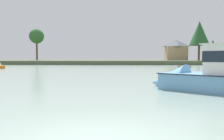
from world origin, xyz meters
TOP-DOWN VIEW (x-y plane):
  - far_shore_bank at (0.00, 86.65)m, footprint 219.33×59.67m
  - dinghy_grey at (14.57, 41.20)m, footprint 3.02×2.38m
  - cruiser_skyblue at (6.38, 7.77)m, footprint 9.63×8.29m
  - mooring_buoy_yellow at (5.77, 46.38)m, footprint 0.40×0.40m
  - shore_tree_center_left at (35.25, 74.64)m, footprint 3.77×3.77m
  - shore_tree_center at (-35.51, 84.64)m, footprint 6.27×6.27m
  - shore_tree_right_mid at (28.41, 69.83)m, footprint 6.84×6.84m
  - cottage_eastern at (22.39, 77.63)m, footprint 8.35×6.51m

SIDE VIEW (x-z plane):
  - mooring_buoy_yellow at x=5.77m, z-range -0.15..0.30m
  - dinghy_grey at x=14.57m, z-range -0.13..0.38m
  - cruiser_skyblue at x=6.38m, z-range -2.02..3.22m
  - far_shore_bank at x=0.00m, z-range 0.00..1.24m
  - cottage_eastern at x=22.39m, z-range 1.37..9.29m
  - shore_tree_center_left at x=35.25m, z-range 2.72..10.39m
  - shore_tree_right_mid at x=28.41m, z-range 3.87..17.59m
  - shore_tree_center at x=-35.51m, z-range 4.71..18.14m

